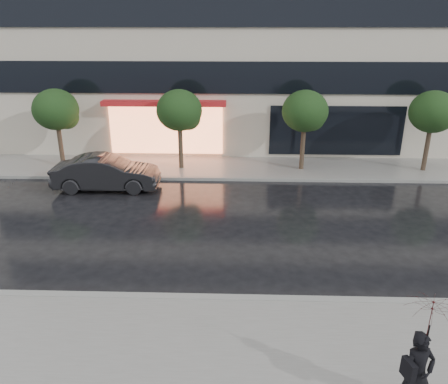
{
  "coord_description": "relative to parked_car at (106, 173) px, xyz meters",
  "views": [
    {
      "loc": [
        -0.18,
        -10.79,
        6.99
      ],
      "look_at": [
        -0.64,
        3.42,
        1.4
      ],
      "focal_mm": 35.0,
      "sensor_mm": 36.0,
      "label": 1
    }
  ],
  "objects": [
    {
      "name": "ground",
      "position": [
        5.94,
        -7.18,
        -0.76
      ],
      "size": [
        120.0,
        120.0,
        0.0
      ],
      "primitive_type": "plane",
      "color": "black",
      "rests_on": "ground"
    },
    {
      "name": "sidewalk_far",
      "position": [
        5.94,
        3.07,
        -0.7
      ],
      "size": [
        60.0,
        3.5,
        0.12
      ],
      "primitive_type": "cube",
      "color": "slate",
      "rests_on": "ground"
    },
    {
      "name": "tree_far_west",
      "position": [
        -3.0,
        2.85,
        2.16
      ],
      "size": [
        2.2,
        2.2,
        3.99
      ],
      "color": "#33261C",
      "rests_on": "ground"
    },
    {
      "name": "tree_mid_west",
      "position": [
        3.0,
        2.85,
        2.16
      ],
      "size": [
        2.2,
        2.2,
        3.99
      ],
      "color": "#33261C",
      "rests_on": "ground"
    },
    {
      "name": "curb_far",
      "position": [
        5.94,
        1.32,
        -0.69
      ],
      "size": [
        60.0,
        0.25,
        0.14
      ],
      "primitive_type": "cube",
      "color": "gray",
      "rests_on": "ground"
    },
    {
      "name": "curb_near",
      "position": [
        5.94,
        -8.18,
        -0.69
      ],
      "size": [
        60.0,
        0.25,
        0.14
      ],
      "primitive_type": "cube",
      "color": "gray",
      "rests_on": "ground"
    },
    {
      "name": "parked_car",
      "position": [
        0.0,
        0.0,
        0.0
      ],
      "size": [
        4.64,
        1.74,
        1.51
      ],
      "primitive_type": "imported",
      "rotation": [
        0.0,
        0.0,
        1.6
      ],
      "color": "black",
      "rests_on": "ground"
    },
    {
      "name": "pedestrian_with_umbrella",
      "position": [
        9.12,
        -11.66,
        0.97
      ],
      "size": [
        1.2,
        1.22,
        2.46
      ],
      "rotation": [
        0.0,
        0.0,
        0.27
      ],
      "color": "black",
      "rests_on": "sidewalk_near"
    },
    {
      "name": "tree_far_east",
      "position": [
        15.0,
        2.85,
        2.16
      ],
      "size": [
        2.2,
        2.2,
        3.99
      ],
      "color": "#33261C",
      "rests_on": "ground"
    },
    {
      "name": "tree_mid_east",
      "position": [
        9.0,
        2.85,
        2.16
      ],
      "size": [
        2.2,
        2.2,
        3.99
      ],
      "color": "#33261C",
      "rests_on": "ground"
    },
    {
      "name": "sidewalk_near",
      "position": [
        5.94,
        -10.43,
        -0.7
      ],
      "size": [
        60.0,
        4.5,
        0.12
      ],
      "primitive_type": "cube",
      "color": "slate",
      "rests_on": "ground"
    }
  ]
}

